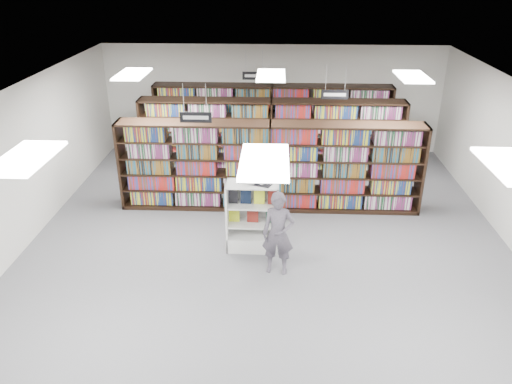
{
  "coord_description": "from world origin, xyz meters",
  "views": [
    {
      "loc": [
        0.14,
        -8.71,
        5.43
      ],
      "look_at": [
        -0.26,
        0.5,
        1.1
      ],
      "focal_mm": 35.0,
      "sensor_mm": 36.0,
      "label": 1
    }
  ],
  "objects_px": {
    "bookshelf_row_near": "(270,167)",
    "endcap_display": "(253,226)",
    "open_book": "(256,181)",
    "shopper": "(278,234)"
  },
  "relations": [
    {
      "from": "endcap_display",
      "to": "open_book",
      "type": "xyz_separation_m",
      "value": [
        0.07,
        0.04,
        1.01
      ]
    },
    {
      "from": "bookshelf_row_near",
      "to": "open_book",
      "type": "xyz_separation_m",
      "value": [
        -0.24,
        -1.8,
        0.44
      ]
    },
    {
      "from": "bookshelf_row_near",
      "to": "shopper",
      "type": "xyz_separation_m",
      "value": [
        0.21,
        -2.7,
        -0.23
      ]
    },
    {
      "from": "bookshelf_row_near",
      "to": "shopper",
      "type": "relative_size",
      "value": 4.28
    },
    {
      "from": "bookshelf_row_near",
      "to": "open_book",
      "type": "relative_size",
      "value": 9.45
    },
    {
      "from": "bookshelf_row_near",
      "to": "endcap_display",
      "type": "distance_m",
      "value": 1.95
    },
    {
      "from": "endcap_display",
      "to": "bookshelf_row_near",
      "type": "bearing_deg",
      "value": 81.29
    },
    {
      "from": "bookshelf_row_near",
      "to": "endcap_display",
      "type": "relative_size",
      "value": 4.79
    },
    {
      "from": "endcap_display",
      "to": "open_book",
      "type": "relative_size",
      "value": 1.97
    },
    {
      "from": "bookshelf_row_near",
      "to": "endcap_display",
      "type": "bearing_deg",
      "value": -99.53
    }
  ]
}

